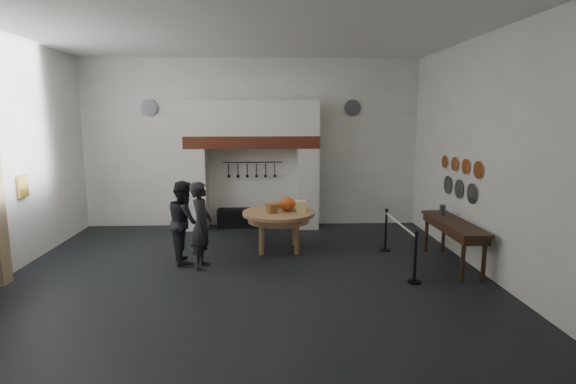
{
  "coord_description": "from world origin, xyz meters",
  "views": [
    {
      "loc": [
        0.38,
        -8.22,
        2.95
      ],
      "look_at": [
        0.84,
        1.37,
        1.35
      ],
      "focal_mm": 28.0,
      "sensor_mm": 36.0,
      "label": 1
    }
  ],
  "objects_px": {
    "visitor_near": "(201,225)",
    "barrier_post_far": "(386,231)",
    "iron_range": "(253,218)",
    "work_table": "(279,213)",
    "barrier_post_near": "(415,259)",
    "side_table": "(454,223)",
    "visitor_far": "(184,222)"
  },
  "relations": [
    {
      "from": "visitor_near",
      "to": "barrier_post_far",
      "type": "height_order",
      "value": "visitor_near"
    },
    {
      "from": "visitor_near",
      "to": "work_table",
      "type": "bearing_deg",
      "value": -50.93
    },
    {
      "from": "visitor_far",
      "to": "barrier_post_near",
      "type": "xyz_separation_m",
      "value": [
        4.34,
        -1.43,
        -0.4
      ]
    },
    {
      "from": "iron_range",
      "to": "work_table",
      "type": "relative_size",
      "value": 1.18
    },
    {
      "from": "work_table",
      "to": "side_table",
      "type": "distance_m",
      "value": 3.68
    },
    {
      "from": "iron_range",
      "to": "visitor_near",
      "type": "xyz_separation_m",
      "value": [
        -0.91,
        -3.31,
        0.61
      ]
    },
    {
      "from": "work_table",
      "to": "barrier_post_near",
      "type": "xyz_separation_m",
      "value": [
        2.39,
        -2.18,
        -0.39
      ]
    },
    {
      "from": "visitor_far",
      "to": "barrier_post_far",
      "type": "xyz_separation_m",
      "value": [
        4.34,
        0.57,
        -0.4
      ]
    },
    {
      "from": "work_table",
      "to": "side_table",
      "type": "xyz_separation_m",
      "value": [
        3.46,
        -1.23,
        0.03
      ]
    },
    {
      "from": "work_table",
      "to": "barrier_post_far",
      "type": "relative_size",
      "value": 1.79
    },
    {
      "from": "iron_range",
      "to": "barrier_post_far",
      "type": "relative_size",
      "value": 2.11
    },
    {
      "from": "side_table",
      "to": "barrier_post_near",
      "type": "bearing_deg",
      "value": -138.59
    },
    {
      "from": "barrier_post_far",
      "to": "visitor_far",
      "type": "bearing_deg",
      "value": -172.47
    },
    {
      "from": "visitor_far",
      "to": "side_table",
      "type": "bearing_deg",
      "value": -113.09
    },
    {
      "from": "barrier_post_far",
      "to": "side_table",
      "type": "bearing_deg",
      "value": -44.44
    },
    {
      "from": "iron_range",
      "to": "barrier_post_near",
      "type": "relative_size",
      "value": 2.11
    },
    {
      "from": "work_table",
      "to": "barrier_post_far",
      "type": "xyz_separation_m",
      "value": [
        2.39,
        -0.18,
        -0.39
      ]
    },
    {
      "from": "visitor_far",
      "to": "side_table",
      "type": "distance_m",
      "value": 5.43
    },
    {
      "from": "visitor_near",
      "to": "visitor_far",
      "type": "distance_m",
      "value": 0.57
    },
    {
      "from": "work_table",
      "to": "barrier_post_near",
      "type": "height_order",
      "value": "barrier_post_near"
    },
    {
      "from": "work_table",
      "to": "barrier_post_far",
      "type": "height_order",
      "value": "barrier_post_far"
    },
    {
      "from": "work_table",
      "to": "barrier_post_far",
      "type": "distance_m",
      "value": 2.43
    },
    {
      "from": "visitor_far",
      "to": "work_table",
      "type": "bearing_deg",
      "value": -86.88
    },
    {
      "from": "visitor_near",
      "to": "barrier_post_near",
      "type": "bearing_deg",
      "value": -102.25
    },
    {
      "from": "work_table",
      "to": "visitor_near",
      "type": "relative_size",
      "value": 0.93
    },
    {
      "from": "barrier_post_near",
      "to": "barrier_post_far",
      "type": "height_order",
      "value": "same"
    },
    {
      "from": "work_table",
      "to": "visitor_far",
      "type": "height_order",
      "value": "visitor_far"
    },
    {
      "from": "iron_range",
      "to": "visitor_near",
      "type": "height_order",
      "value": "visitor_near"
    },
    {
      "from": "side_table",
      "to": "barrier_post_far",
      "type": "distance_m",
      "value": 1.56
    },
    {
      "from": "iron_range",
      "to": "barrier_post_near",
      "type": "bearing_deg",
      "value": -55.08
    },
    {
      "from": "barrier_post_far",
      "to": "work_table",
      "type": "bearing_deg",
      "value": 175.69
    },
    {
      "from": "visitor_near",
      "to": "barrier_post_far",
      "type": "xyz_separation_m",
      "value": [
        3.94,
        0.97,
        -0.41
      ]
    }
  ]
}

